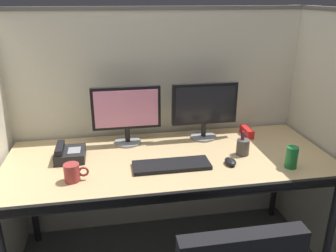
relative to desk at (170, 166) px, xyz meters
name	(u,v)px	position (x,y,z in m)	size (l,w,h in m)	color
cubicle_partition_rear	(158,124)	(0.00, 0.46, 0.10)	(2.21, 0.06, 1.57)	beige
cubicle_partition_right	(334,145)	(0.99, -0.09, 0.10)	(0.06, 1.41, 1.57)	beige
desk	(170,166)	(0.00, 0.00, 0.00)	(1.90, 0.80, 0.74)	tan
monitor_left	(126,112)	(-0.23, 0.27, 0.27)	(0.43, 0.17, 0.37)	gray
monitor_right	(205,107)	(0.28, 0.27, 0.27)	(0.43, 0.17, 0.37)	gray
keyboard_main	(172,165)	(-0.01, -0.11, 0.06)	(0.43, 0.15, 0.02)	black
computer_mouse	(230,162)	(0.32, -0.13, 0.07)	(0.06, 0.10, 0.04)	black
soda_can	(292,157)	(0.64, -0.23, 0.11)	(0.07, 0.07, 0.12)	#197233
coffee_mug	(73,173)	(-0.54, -0.17, 0.10)	(0.13, 0.08, 0.09)	#993333
pen_cup	(243,147)	(0.44, -0.02, 0.10)	(0.08, 0.08, 0.15)	#4C4742
desk_phone	(69,154)	(-0.58, 0.09, 0.08)	(0.17, 0.19, 0.09)	black
red_stapler	(247,132)	(0.58, 0.26, 0.08)	(0.04, 0.15, 0.06)	red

